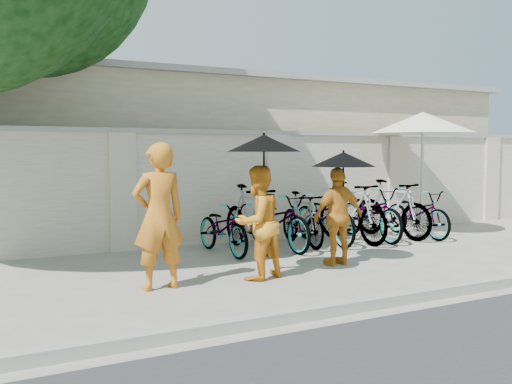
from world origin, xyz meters
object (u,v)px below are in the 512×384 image
monk_left (159,216)px  monk_right (338,216)px  monk_center (258,223)px  patio_umbrella (423,124)px

monk_left → monk_right: bearing=-179.7°
monk_center → patio_umbrella: patio_umbrella is taller
monk_right → patio_umbrella: 3.91m
monk_left → monk_center: monk_left is taller
monk_center → monk_right: (1.50, 0.25, -0.02)m
monk_left → patio_umbrella: bearing=-166.6°
monk_left → monk_right: monk_left is taller
monk_right → patio_umbrella: bearing=-154.5°
monk_left → monk_right: 2.84m
monk_right → patio_umbrella: (3.23, 1.63, 1.49)m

